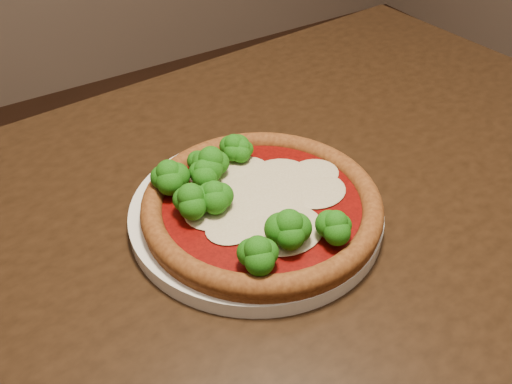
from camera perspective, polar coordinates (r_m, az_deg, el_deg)
dining_table at (r=0.70m, az=3.23°, el=-10.85°), size 1.25×0.95×0.75m
plate at (r=0.65m, az=-0.00°, el=-2.11°), size 0.29×0.29×0.02m
pizza at (r=0.63m, az=-0.04°, el=-0.92°), size 0.27×0.27×0.06m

